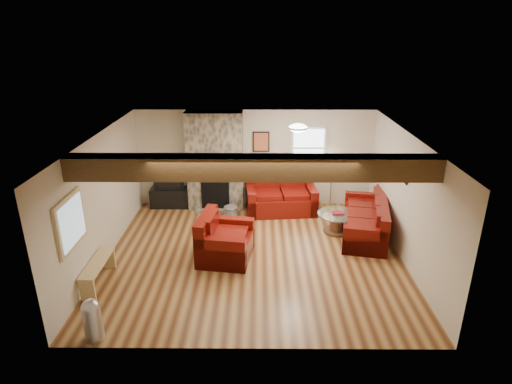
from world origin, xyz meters
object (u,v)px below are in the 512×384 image
at_px(loveseat, 281,195).
at_px(coffee_table, 337,223).
at_px(armchair_red, 225,237).
at_px(television, 169,180).
at_px(floor_lamp, 333,163).
at_px(sofa_three, 365,217).
at_px(tv_cabinet, 171,198).

distance_m(loveseat, coffee_table, 1.70).
xyz_separation_m(armchair_red, television, (-1.63, 2.63, 0.26)).
bearing_deg(armchair_red, coffee_table, -55.87).
distance_m(television, floor_lamp, 4.19).
relative_size(armchair_red, coffee_table, 1.24).
bearing_deg(floor_lamp, coffee_table, -92.54).
bearing_deg(sofa_three, tv_cabinet, -96.39).
height_order(coffee_table, tv_cabinet, tv_cabinet).
height_order(loveseat, floor_lamp, floor_lamp).
xyz_separation_m(sofa_three, floor_lamp, (-0.52, 1.56, 0.78)).
relative_size(coffee_table, television, 1.20).
bearing_deg(television, loveseat, -5.99).
xyz_separation_m(loveseat, coffee_table, (1.24, -1.13, -0.23)).
height_order(sofa_three, television, television).
xyz_separation_m(sofa_three, loveseat, (-1.83, 1.24, 0.04)).
height_order(coffee_table, television, television).
distance_m(sofa_three, armchair_red, 3.24).
relative_size(armchair_red, television, 1.49).
bearing_deg(floor_lamp, armchair_red, -133.69).
relative_size(television, floor_lamp, 0.55).
distance_m(armchair_red, floor_lamp, 3.74).
bearing_deg(armchair_red, floor_lamp, -35.39).
xyz_separation_m(armchair_red, coffee_table, (2.47, 1.19, -0.24)).
bearing_deg(television, coffee_table, -19.29).
bearing_deg(loveseat, sofa_three, -39.31).
distance_m(sofa_three, television, 4.94).
bearing_deg(coffee_table, floor_lamp, 87.46).
height_order(tv_cabinet, television, television).
bearing_deg(armchair_red, loveseat, -19.50).
height_order(armchair_red, coffee_table, armchair_red).
xyz_separation_m(loveseat, floor_lamp, (1.30, 0.32, 0.74)).
bearing_deg(coffee_table, armchair_red, -154.17).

